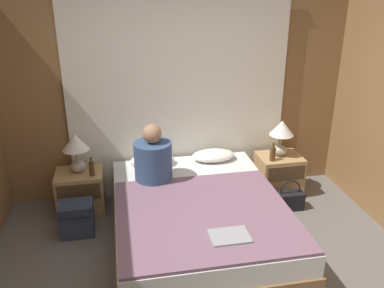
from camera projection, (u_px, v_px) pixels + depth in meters
The scene contains 16 objects.
wall_back at pixel (178, 91), 4.65m from camera, with size 4.07×0.06×2.50m.
curtain_panel at pixel (179, 100), 4.63m from camera, with size 2.71×0.02×2.32m.
bed at pixel (198, 221), 3.99m from camera, with size 1.62×2.09×0.48m.
nightstand_left at pixel (81, 192), 4.51m from camera, with size 0.51×0.43×0.49m.
nightstand_right at pixel (279, 174), 4.92m from camera, with size 0.51×0.43×0.49m.
lamp_left at pixel (76, 147), 4.33m from camera, with size 0.28×0.28×0.44m.
lamp_right at pixel (282, 132), 4.74m from camera, with size 0.28×0.28×0.44m.
pillow_left at pixel (152, 160), 4.58m from camera, with size 0.50×0.30×0.12m.
pillow_right at pixel (213, 155), 4.71m from camera, with size 0.50×0.30×0.12m.
blanket_on_bed at pixel (205, 214), 3.63m from camera, with size 1.56×1.45×0.03m.
person_left_in_bed at pixel (153, 159), 4.17m from camera, with size 0.39×0.39×0.62m.
beer_bottle_on_left_stand at pixel (92, 168), 4.32m from camera, with size 0.06×0.06×0.22m.
beer_bottle_on_right_stand at pixel (273, 154), 4.68m from camera, with size 0.07×0.07×0.22m.
laptop_on_bed at pixel (230, 236), 3.28m from camera, with size 0.32×0.23×0.02m.
backpack_on_floor at pixel (77, 217), 4.12m from camera, with size 0.33×0.26×0.36m.
handbag_on_floor at pixel (289, 200), 4.61m from camera, with size 0.31×0.16×0.36m.
Camera 1 is at (-0.70, -2.51, 2.46)m, focal length 38.00 mm.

